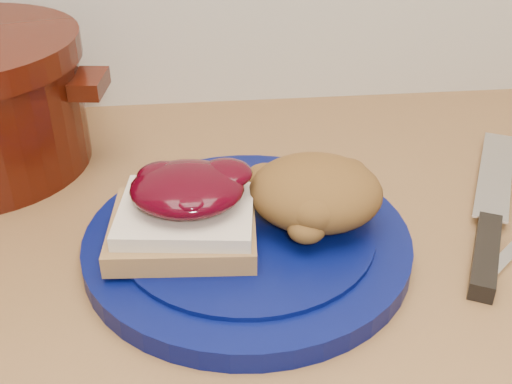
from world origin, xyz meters
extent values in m
cylinder|color=#040B43|center=(-0.03, 1.47, 0.91)|extent=(0.34, 0.34, 0.02)
cube|color=olive|center=(-0.09, 1.46, 0.93)|extent=(0.13, 0.12, 0.02)
cube|color=beige|center=(-0.08, 1.46, 0.95)|extent=(0.12, 0.11, 0.01)
ellipsoid|color=black|center=(-0.08, 1.46, 0.97)|extent=(0.11, 0.10, 0.03)
ellipsoid|color=brown|center=(0.03, 1.47, 0.95)|extent=(0.13, 0.12, 0.06)
cube|color=black|center=(0.18, 1.43, 0.91)|extent=(0.07, 0.11, 0.02)
cube|color=silver|center=(0.24, 1.56, 0.91)|extent=(0.11, 0.18, 0.00)
cube|color=#340D05|center=(-0.18, 1.64, 1.00)|extent=(0.04, 0.06, 0.02)
camera|label=1|loc=(-0.07, 1.00, 1.25)|focal=45.00mm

